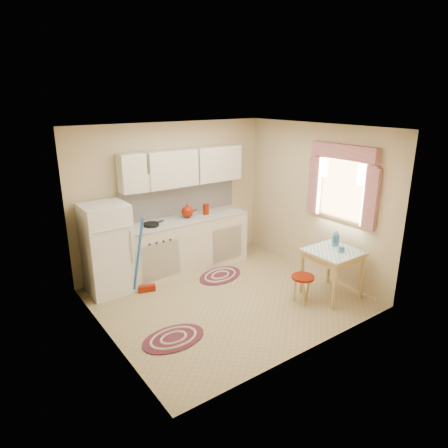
{
  "coord_description": "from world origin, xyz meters",
  "views": [
    {
      "loc": [
        -3.16,
        -4.34,
        2.91
      ],
      "look_at": [
        0.12,
        0.25,
        1.08
      ],
      "focal_mm": 32.0,
      "sensor_mm": 36.0,
      "label": 1
    }
  ],
  "objects_px": {
    "stool": "(302,289)",
    "fridge": "(107,249)",
    "base_cabinets": "(186,245)",
    "table": "(331,273)"
  },
  "relations": [
    {
      "from": "base_cabinets",
      "to": "table",
      "type": "xyz_separation_m",
      "value": [
        1.29,
        -2.13,
        -0.08
      ]
    },
    {
      "from": "fridge",
      "to": "stool",
      "type": "bearing_deg",
      "value": -42.63
    },
    {
      "from": "base_cabinets",
      "to": "fridge",
      "type": "bearing_deg",
      "value": -177.94
    },
    {
      "from": "stool",
      "to": "table",
      "type": "bearing_deg",
      "value": -10.25
    },
    {
      "from": "fridge",
      "to": "table",
      "type": "height_order",
      "value": "fridge"
    },
    {
      "from": "base_cabinets",
      "to": "table",
      "type": "distance_m",
      "value": 2.49
    },
    {
      "from": "stool",
      "to": "fridge",
      "type": "bearing_deg",
      "value": 137.37
    },
    {
      "from": "fridge",
      "to": "table",
      "type": "distance_m",
      "value": 3.4
    },
    {
      "from": "fridge",
      "to": "base_cabinets",
      "type": "relative_size",
      "value": 0.62
    },
    {
      "from": "fridge",
      "to": "base_cabinets",
      "type": "height_order",
      "value": "fridge"
    }
  ]
}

